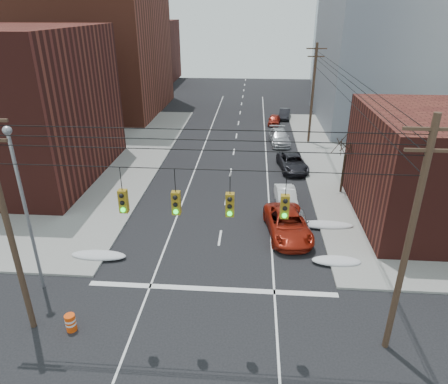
% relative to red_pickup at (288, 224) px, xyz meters
% --- Properties ---
extents(building_brick_tall, '(24.00, 20.00, 30.00)m').
position_rel_red_pickup_xyz_m(building_brick_tall, '(-28.61, 35.21, 14.19)').
color(building_brick_tall, brown).
rests_on(building_brick_tall, ground).
extents(building_brick_far, '(22.00, 18.00, 12.00)m').
position_rel_red_pickup_xyz_m(building_brick_far, '(-30.61, 61.21, 5.19)').
color(building_brick_far, '#441914').
rests_on(building_brick_far, ground).
extents(building_office, '(22.00, 20.00, 25.00)m').
position_rel_red_pickup_xyz_m(building_office, '(17.39, 31.21, 11.69)').
color(building_office, gray).
rests_on(building_office, ground).
extents(building_glass, '(20.00, 18.00, 22.00)m').
position_rel_red_pickup_xyz_m(building_glass, '(19.39, 57.21, 10.19)').
color(building_glass, gray).
rests_on(building_glass, ground).
extents(utility_pole_left, '(2.20, 0.28, 11.00)m').
position_rel_red_pickup_xyz_m(utility_pole_left, '(-13.11, -9.79, 4.97)').
color(utility_pole_left, '#473323').
rests_on(utility_pole_left, ground).
extents(utility_pole_right, '(2.20, 0.28, 11.00)m').
position_rel_red_pickup_xyz_m(utility_pole_right, '(3.89, -9.79, 4.97)').
color(utility_pole_right, '#473323').
rests_on(utility_pole_right, ground).
extents(utility_pole_far, '(2.20, 0.28, 11.00)m').
position_rel_red_pickup_xyz_m(utility_pole_far, '(3.89, 21.21, 4.97)').
color(utility_pole_far, '#473323').
rests_on(utility_pole_far, ground).
extents(traffic_signals, '(17.00, 0.42, 2.02)m').
position_rel_red_pickup_xyz_m(traffic_signals, '(-4.52, -9.82, 6.36)').
color(traffic_signals, black).
rests_on(traffic_signals, ground).
extents(street_light, '(0.44, 0.44, 9.32)m').
position_rel_red_pickup_xyz_m(street_light, '(-14.11, -6.79, 4.73)').
color(street_light, gray).
rests_on(street_light, ground).
extents(bare_tree, '(2.09, 2.20, 4.93)m').
position_rel_red_pickup_xyz_m(bare_tree, '(4.97, 7.21, 1.51)').
color(bare_tree, black).
rests_on(bare_tree, ground).
extents(snow_nw, '(3.50, 1.08, 0.42)m').
position_rel_red_pickup_xyz_m(snow_nw, '(-12.01, -3.79, -0.60)').
color(snow_nw, silver).
rests_on(snow_nw, ground).
extents(snow_ne, '(3.00, 1.08, 0.42)m').
position_rel_red_pickup_xyz_m(snow_ne, '(2.79, -3.29, -0.60)').
color(snow_ne, silver).
rests_on(snow_ne, ground).
extents(snow_east_far, '(4.00, 1.08, 0.42)m').
position_rel_red_pickup_xyz_m(snow_east_far, '(2.79, 1.21, -0.60)').
color(snow_east_far, silver).
rests_on(snow_east_far, ground).
extents(red_pickup, '(3.42, 6.14, 1.62)m').
position_rel_red_pickup_xyz_m(red_pickup, '(0.00, 0.00, 0.00)').
color(red_pickup, maroon).
rests_on(red_pickup, ground).
extents(parked_car_a, '(1.71, 3.74, 1.24)m').
position_rel_red_pickup_xyz_m(parked_car_a, '(0.76, 0.88, -0.19)').
color(parked_car_a, '#9D9DA1').
rests_on(parked_car_a, ground).
extents(parked_car_b, '(1.74, 4.29, 1.38)m').
position_rel_red_pickup_xyz_m(parked_car_b, '(0.19, 4.54, -0.12)').
color(parked_car_b, silver).
rests_on(parked_car_b, ground).
extents(parked_car_c, '(3.07, 5.49, 1.45)m').
position_rel_red_pickup_xyz_m(parked_car_c, '(1.32, 12.38, -0.09)').
color(parked_car_c, black).
rests_on(parked_car_c, ground).
extents(parked_car_d, '(2.52, 5.46, 1.54)m').
position_rel_red_pickup_xyz_m(parked_car_d, '(0.47, 20.59, -0.04)').
color(parked_car_d, '#B3B3B8').
rests_on(parked_car_d, ground).
extents(parked_car_e, '(1.88, 3.85, 1.27)m').
position_rel_red_pickup_xyz_m(parked_car_e, '(0.19, 28.96, -0.18)').
color(parked_car_e, maroon).
rests_on(parked_car_e, ground).
extents(parked_car_f, '(1.90, 4.23, 1.35)m').
position_rel_red_pickup_xyz_m(parked_car_f, '(1.79, 32.24, -0.14)').
color(parked_car_f, black).
rests_on(parked_car_f, ground).
extents(lot_car_a, '(4.56, 2.69, 1.42)m').
position_rel_red_pickup_xyz_m(lot_car_a, '(-20.04, 5.77, 0.05)').
color(lot_car_a, silver).
rests_on(lot_car_a, sidewalk_nw).
extents(lot_car_b, '(5.12, 3.84, 1.29)m').
position_rel_red_pickup_xyz_m(lot_car_b, '(-19.54, 14.05, -0.02)').
color(lot_car_b, '#B1B1B6').
rests_on(lot_car_b, sidewalk_nw).
extents(lot_car_c, '(4.68, 2.16, 1.33)m').
position_rel_red_pickup_xyz_m(lot_car_c, '(-23.64, 10.96, 0.00)').
color(lot_car_c, black).
rests_on(lot_car_c, sidewalk_nw).
extents(lot_car_d, '(4.79, 2.55, 1.55)m').
position_rel_red_pickup_xyz_m(lot_car_d, '(-21.93, 16.24, 0.11)').
color(lot_car_d, '#B6B5BA').
rests_on(lot_car_d, sidewalk_nw).
extents(construction_barrel, '(0.53, 0.53, 0.90)m').
position_rel_red_pickup_xyz_m(construction_barrel, '(-11.11, -9.90, -0.35)').
color(construction_barrel, '#E1450B').
rests_on(construction_barrel, ground).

